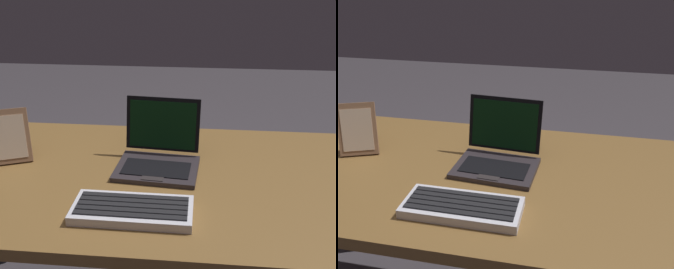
# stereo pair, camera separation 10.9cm
# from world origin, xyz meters

# --- Properties ---
(desk) EXTENTS (1.58, 0.72, 0.73)m
(desk) POSITION_xyz_m (0.00, 0.00, 0.65)
(desk) COLOR brown
(desk) RESTS_ON ground
(laptop_front) EXTENTS (0.27, 0.24, 0.20)m
(laptop_front) POSITION_xyz_m (0.08, 0.05, 0.77)
(laptop_front) COLOR #2C262A
(laptop_front) RESTS_ON desk
(external_keyboard) EXTENTS (0.32, 0.13, 0.03)m
(external_keyboard) POSITION_xyz_m (0.04, -0.20, 0.74)
(external_keyboard) COLOR silver
(external_keyboard) RESTS_ON desk
(photo_frame) EXTENTS (0.14, 0.10, 0.18)m
(photo_frame) POSITION_xyz_m (-0.41, 0.05, 0.82)
(photo_frame) COLOR #886144
(photo_frame) RESTS_ON desk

